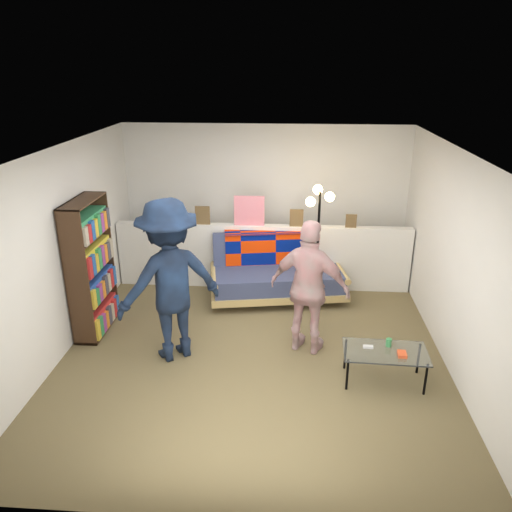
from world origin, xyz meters
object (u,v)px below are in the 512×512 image
at_px(futon_sofa, 278,272).
at_px(person_left, 170,281).
at_px(floor_lamp, 318,221).
at_px(bookshelf, 91,272).
at_px(coffee_table, 386,353).
at_px(person_right, 310,288).

distance_m(futon_sofa, person_left, 2.12).
bearing_deg(floor_lamp, futon_sofa, 174.18).
xyz_separation_m(bookshelf, floor_lamp, (2.88, 1.08, 0.40)).
height_order(floor_lamp, person_left, person_left).
bearing_deg(futon_sofa, floor_lamp, -5.82).
distance_m(floor_lamp, person_left, 2.38).
bearing_deg(bookshelf, person_left, -24.81).
xyz_separation_m(futon_sofa, bookshelf, (-2.34, -1.13, 0.42)).
height_order(coffee_table, floor_lamp, floor_lamp).
relative_size(futon_sofa, bookshelf, 1.19).
height_order(coffee_table, person_left, person_left).
bearing_deg(coffee_table, bookshelf, 165.73).
distance_m(bookshelf, person_right, 2.75).
bearing_deg(coffee_table, person_left, 171.14).
bearing_deg(futon_sofa, person_left, -125.73).
xyz_separation_m(floor_lamp, person_right, (-0.15, -1.39, -0.39)).
bearing_deg(person_left, floor_lamp, -171.63).
xyz_separation_m(coffee_table, person_left, (-2.41, 0.38, 0.61)).
height_order(bookshelf, coffee_table, bookshelf).
bearing_deg(floor_lamp, coffee_table, -71.22).
xyz_separation_m(coffee_table, floor_lamp, (-0.67, 1.98, 0.86)).
distance_m(futon_sofa, person_right, 1.56).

